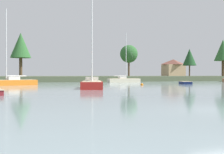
% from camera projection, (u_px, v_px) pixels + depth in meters
% --- Properties ---
extents(ground_plane, '(525.19, 525.19, 0.00)m').
position_uv_depth(ground_plane, '(219.00, 109.00, 14.44)').
color(ground_plane, gray).
extents(far_shore_bank, '(236.34, 46.52, 1.40)m').
position_uv_depth(far_shore_bank, '(42.00, 78.00, 90.01)').
color(far_shore_bank, '#4C563D').
rests_on(far_shore_bank, ground).
extents(sailboat_orange, '(8.93, 4.92, 13.39)m').
position_uv_depth(sailboat_orange, '(11.00, 84.00, 48.21)').
color(sailboat_orange, orange).
rests_on(sailboat_orange, ground).
extents(sailboat_red, '(5.09, 9.49, 14.51)m').
position_uv_depth(sailboat_red, '(92.00, 86.00, 37.79)').
color(sailboat_red, '#B2231E').
rests_on(sailboat_red, ground).
extents(dinghy_navy, '(2.95, 4.27, 0.74)m').
position_uv_depth(dinghy_navy, '(185.00, 83.00, 55.20)').
color(dinghy_navy, navy).
rests_on(dinghy_navy, ground).
extents(sailboat_cream, '(7.69, 2.48, 12.49)m').
position_uv_depth(sailboat_cream, '(124.00, 81.00, 67.74)').
color(sailboat_cream, beige).
rests_on(sailboat_cream, ground).
extents(mooring_buoy_orange, '(0.50, 0.50, 0.55)m').
position_uv_depth(mooring_buoy_orange, '(142.00, 85.00, 49.20)').
color(mooring_buoy_orange, orange).
rests_on(mooring_buoy_orange, ground).
extents(shore_tree_center_right, '(5.86, 5.86, 12.43)m').
position_uv_depth(shore_tree_center_right, '(21.00, 46.00, 82.14)').
color(shore_tree_center_right, brown).
rests_on(shore_tree_center_right, far_shore_bank).
extents(shore_tree_left, '(5.89, 5.89, 10.30)m').
position_uv_depth(shore_tree_left, '(129.00, 54.00, 95.42)').
color(shore_tree_left, brown).
rests_on(shore_tree_left, far_shore_bank).
extents(shore_tree_center, '(5.92, 5.92, 12.49)m').
position_uv_depth(shore_tree_center, '(223.00, 50.00, 98.44)').
color(shore_tree_center, brown).
rests_on(shore_tree_center, far_shore_bank).
extents(shore_tree_left_mid, '(4.36, 4.36, 8.73)m').
position_uv_depth(shore_tree_left_mid, '(190.00, 57.00, 92.18)').
color(shore_tree_left_mid, brown).
rests_on(shore_tree_left_mid, far_shore_bank).
extents(cottage_near_water, '(8.64, 6.54, 6.84)m').
position_uv_depth(cottage_near_water, '(173.00, 67.00, 118.77)').
color(cottage_near_water, tan).
rests_on(cottage_near_water, far_shore_bank).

